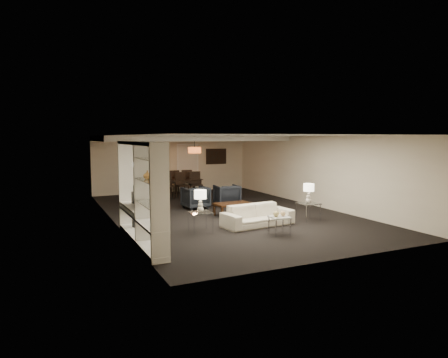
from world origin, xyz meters
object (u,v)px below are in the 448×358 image
Objects in this scene: table_lamp_left at (200,201)px; side_table_right at (308,212)px; dining_table at (177,187)px; chair_nr at (196,184)px; coffee_table at (233,209)px; vase_amber at (147,175)px; vase_blue at (155,203)px; floor_lamp at (136,179)px; side_table_left at (200,222)px; pendant_light at (195,150)px; table_lamp_right at (309,193)px; chair_nl at (168,186)px; sofa at (258,215)px; armchair_right at (227,195)px; chair_nm at (182,185)px; chair_fl at (159,182)px; television at (136,195)px; chair_fr at (186,181)px; floor_speaker at (135,212)px; armchair_left at (195,197)px; marble_table at (279,226)px; chair_fm at (173,182)px.

side_table_right is at bearing 0.00° from table_lamp_left.
side_table_right is 0.28× the size of dining_table.
dining_table is at bearing 137.85° from chair_nr.
vase_amber reaches higher than coffee_table.
vase_blue is at bearing -90.00° from vase_amber.
side_table_left is at bearing -88.92° from floor_lamp.
pendant_light reaches higher than side_table_left.
chair_nl is at bearing 113.22° from table_lamp_right.
table_lamp_left is at bearing -88.92° from floor_lamp.
pendant_light is at bearing -33.80° from floor_lamp.
sofa is 2.45× the size of armchair_right.
coffee_table is at bearing 83.21° from sofa.
chair_nm and chair_fl have the same top height.
chair_nm is at bearing -174.86° from chair_nr.
table_lamp_left is at bearing -98.32° from chair_nl.
chair_fr is at bearing -27.93° from television.
floor_speaker is 1.02× the size of chair_nr.
table_lamp_left is at bearing -110.01° from chair_nm.
chair_nr is at bearing 63.80° from vase_blue.
armchair_left reaches higher than side_table_right.
pendant_light reaches higher than table_lamp_right.
coffee_table is 2.00× the size of side_table_right.
armchair_right is at bearing 82.23° from marble_table.
table_lamp_left is at bearing 180.00° from side_table_right.
table_lamp_right reaches higher than side_table_right.
chair_nr is (1.20, 0.00, 0.00)m from chair_nl.
chair_fm is (0.39, 3.84, 0.14)m from armchair_left.
television is 1.03× the size of chair_fm.
television reaches higher than vase_blue.
table_lamp_right is (2.30, -3.30, 0.43)m from armchair_left.
chair_nl and chair_nm have the same top height.
sofa is at bearing -93.65° from chair_nm.
side_table_left is 0.39× the size of floor_lamp.
vase_amber is (-3.61, -6.83, -0.27)m from pendant_light.
floor_lamp is (1.40, 6.32, 0.18)m from floor_speaker.
pendant_light reaches higher than marble_table.
table_lamp_left is 1.73m from floor_speaker.
vase_amber is at bearing -166.98° from table_lamp_right.
chair_nl is 1.00× the size of chair_nm.
floor_speaker is 7.08m from chair_fm.
table_lamp_right is (3.40, 0.00, 0.55)m from side_table_left.
table_lamp_right reaches higher than chair_fm.
table_lamp_left reaches higher than armchair_right.
floor_speaker is 1.02× the size of chair_fl.
chair_nl is at bearing 70.08° from vase_amber.
pendant_light is 6.20m from floor_speaker.
armchair_left is 0.42× the size of dining_table.
marble_table is at bearing -85.04° from dining_table.
chair_nl is at bearing 96.63° from marble_table.
marble_table is at bearing -88.10° from chair_nr.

